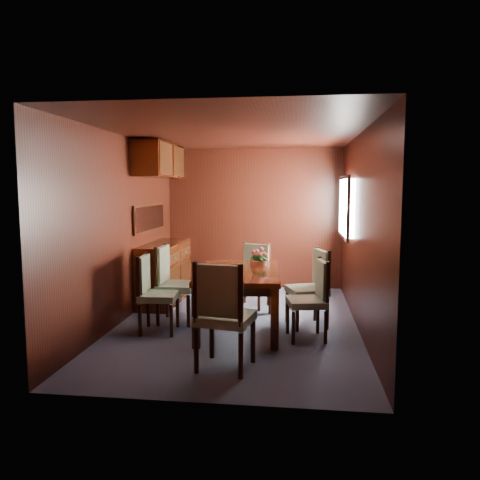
# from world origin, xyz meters

# --- Properties ---
(ground) EXTENTS (4.50, 4.50, 0.00)m
(ground) POSITION_xyz_m (0.00, 0.00, 0.00)
(ground) COLOR #393C4E
(ground) RESTS_ON ground
(room_shell) EXTENTS (3.06, 4.52, 2.41)m
(room_shell) POSITION_xyz_m (-0.10, 0.33, 1.63)
(room_shell) COLOR black
(room_shell) RESTS_ON ground
(sideboard) EXTENTS (0.48, 1.40, 0.90)m
(sideboard) POSITION_xyz_m (-1.25, 1.00, 0.45)
(sideboard) COLOR #351306
(sideboard) RESTS_ON ground
(dining_table) EXTENTS (1.09, 1.63, 0.73)m
(dining_table) POSITION_xyz_m (0.04, -0.22, 0.63)
(dining_table) COLOR #351306
(dining_table) RESTS_ON ground
(chair_left_near) EXTENTS (0.46, 0.48, 0.94)m
(chair_left_near) POSITION_xyz_m (-0.97, -0.47, 0.52)
(chair_left_near) COLOR black
(chair_left_near) RESTS_ON ground
(chair_left_far) EXTENTS (0.46, 0.48, 1.00)m
(chair_left_far) POSITION_xyz_m (-0.86, -0.03, 0.56)
(chair_left_far) COLOR black
(chair_left_far) RESTS_ON ground
(chair_right_near) EXTENTS (0.49, 0.51, 0.93)m
(chair_right_near) POSITION_xyz_m (0.93, -0.50, 0.51)
(chair_right_near) COLOR black
(chair_right_near) RESTS_ON ground
(chair_right_far) EXTENTS (0.57, 0.58, 0.98)m
(chair_right_far) POSITION_xyz_m (0.94, 0.02, 0.54)
(chair_right_far) COLOR black
(chair_right_far) RESTS_ON ground
(chair_head) EXTENTS (0.58, 0.56, 1.06)m
(chair_head) POSITION_xyz_m (0.06, -1.57, 0.59)
(chair_head) COLOR black
(chair_head) RESTS_ON ground
(chair_foot) EXTENTS (0.54, 0.53, 0.92)m
(chair_foot) POSITION_xyz_m (0.11, 0.93, 0.51)
(chair_foot) COLOR black
(chair_foot) RESTS_ON ground
(flower_centerpiece) EXTENTS (0.24, 0.24, 0.24)m
(flower_centerpiece) POSITION_xyz_m (0.25, 0.18, 0.84)
(flower_centerpiece) COLOR #C9563D
(flower_centerpiece) RESTS_ON dining_table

